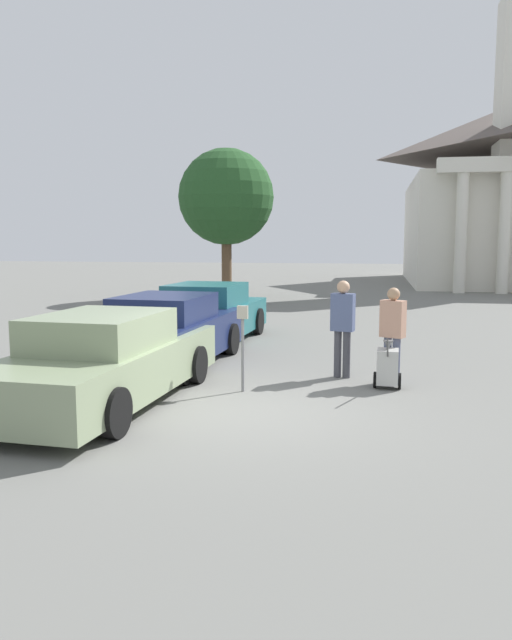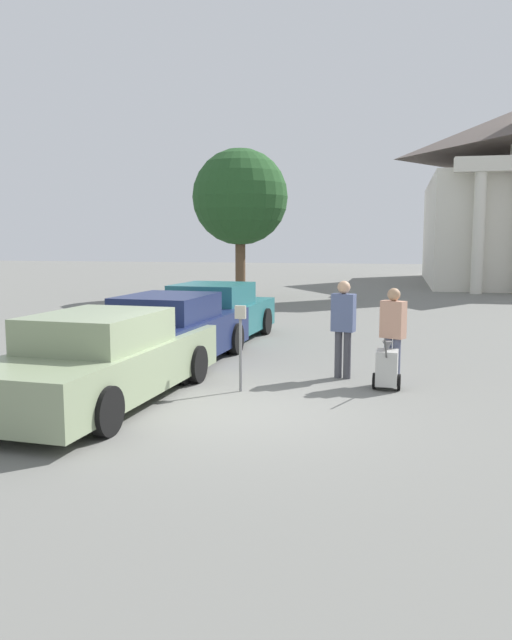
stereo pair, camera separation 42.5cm
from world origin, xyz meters
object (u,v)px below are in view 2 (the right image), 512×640
at_px(person_supervisor, 393,330).
at_px(equipment_cart, 387,367).
at_px(parked_car_teal, 215,314).
at_px(parked_car_navy, 171,332).
at_px(person_worker, 343,323).
at_px(parked_car_sage, 104,360).
at_px(parking_meter, 240,332).

distance_m(person_supervisor, equipment_cart, 0.74).
bearing_deg(parked_car_teal, equipment_cart, -41.33).
height_order(parked_car_navy, parked_car_teal, parked_car_teal).
relative_size(person_worker, equipment_cart, 1.82).
bearing_deg(parked_car_sage, equipment_cart, 25.90).
bearing_deg(equipment_cart, parked_car_sage, -154.70).
bearing_deg(parked_car_sage, parked_car_navy, 93.15).
bearing_deg(person_supervisor, parked_car_sage, 53.55).
bearing_deg(person_worker, parking_meter, 54.39).
bearing_deg(equipment_cart, parking_meter, -161.69).
bearing_deg(parked_car_sage, person_supervisor, 30.12).
relative_size(parked_car_sage, equipment_cart, 5.32).
bearing_deg(equipment_cart, person_supervisor, 81.95).
xyz_separation_m(parked_car_sage, equipment_cart, (4.36, 1.83, -0.29)).
height_order(parked_car_sage, person_supervisor, person_supervisor).
xyz_separation_m(parking_meter, equipment_cart, (2.42, 0.68, -0.63)).
relative_size(parked_car_navy, parked_car_teal, 1.04).
height_order(parked_car_navy, person_supervisor, person_supervisor).
height_order(parked_car_navy, parking_meter, same).
xyz_separation_m(parking_meter, person_supervisor, (2.50, 1.11, -0.03)).
distance_m(parked_car_sage, equipment_cart, 4.73).
height_order(parked_car_sage, person_worker, person_worker).
distance_m(parked_car_navy, equipment_cart, 4.51).
bearing_deg(person_supervisor, equipment_cart, 105.98).
bearing_deg(parked_car_navy, person_supervisor, -5.97).
bearing_deg(parked_car_navy, equipment_cart, -11.55).
bearing_deg(parked_car_teal, person_supervisor, -37.77).
height_order(parked_car_teal, person_supervisor, person_supervisor).
bearing_deg(parking_meter, person_worker, 41.44).
relative_size(parked_car_navy, equipment_cart, 5.05).
relative_size(parked_car_teal, equipment_cart, 4.87).
height_order(parking_meter, equipment_cart, parking_meter).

